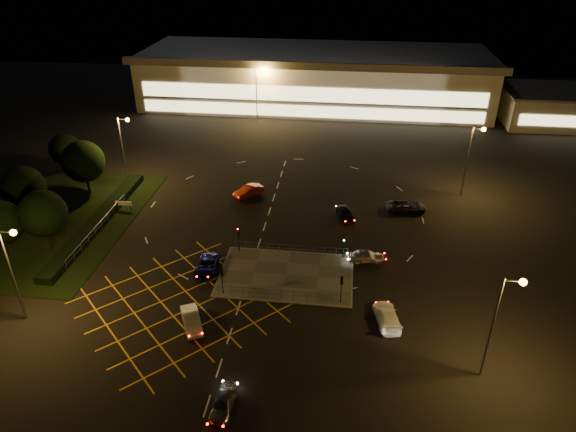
# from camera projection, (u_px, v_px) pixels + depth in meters

# --- Properties ---
(ground) EXTENTS (180.00, 180.00, 0.00)m
(ground) POSITION_uv_depth(u_px,v_px,m) (271.00, 264.00, 57.43)
(ground) COLOR black
(ground) RESTS_ON ground
(pedestrian_island) EXTENTS (14.00, 9.00, 0.12)m
(pedestrian_island) POSITION_uv_depth(u_px,v_px,m) (286.00, 275.00, 55.46)
(pedestrian_island) COLOR #4C4944
(pedestrian_island) RESTS_ON ground
(grass_verge) EXTENTS (18.00, 30.00, 0.08)m
(grass_verge) POSITION_uv_depth(u_px,v_px,m) (62.00, 222.00, 65.59)
(grass_verge) COLOR black
(grass_verge) RESTS_ON ground
(hedge) EXTENTS (2.00, 26.00, 1.00)m
(hedge) POSITION_uv_depth(u_px,v_px,m) (98.00, 221.00, 64.83)
(hedge) COLOR black
(hedge) RESTS_ON ground
(supermarket) EXTENTS (72.00, 26.50, 10.50)m
(supermarket) POSITION_uv_depth(u_px,v_px,m) (315.00, 77.00, 108.41)
(supermarket) COLOR beige
(supermarket) RESTS_ON ground
(retail_unit_a) EXTENTS (18.80, 14.80, 6.35)m
(retail_unit_a) POSITION_uv_depth(u_px,v_px,m) (552.00, 106.00, 97.63)
(retail_unit_a) COLOR beige
(retail_unit_a) RESTS_ON ground
(streetlight_sw) EXTENTS (1.78, 0.56, 10.03)m
(streetlight_sw) POSITION_uv_depth(u_px,v_px,m) (13.00, 262.00, 46.13)
(streetlight_sw) COLOR slate
(streetlight_sw) RESTS_ON ground
(streetlight_se) EXTENTS (1.78, 0.56, 10.03)m
(streetlight_se) POSITION_uv_depth(u_px,v_px,m) (501.00, 314.00, 39.92)
(streetlight_se) COLOR slate
(streetlight_se) RESTS_ON ground
(streetlight_nw) EXTENTS (1.78, 0.56, 10.03)m
(streetlight_nw) POSITION_uv_depth(u_px,v_px,m) (124.00, 141.00, 72.30)
(streetlight_nw) COLOR slate
(streetlight_nw) RESTS_ON ground
(streetlight_ne) EXTENTS (1.78, 0.56, 10.03)m
(streetlight_ne) POSITION_uv_depth(u_px,v_px,m) (472.00, 152.00, 68.90)
(streetlight_ne) COLOR slate
(streetlight_ne) RESTS_ON ground
(streetlight_far_left) EXTENTS (1.78, 0.56, 10.03)m
(streetlight_far_left) POSITION_uv_depth(u_px,v_px,m) (259.00, 87.00, 96.75)
(streetlight_far_left) COLOR slate
(streetlight_far_left) RESTS_ON ground
(streetlight_far_right) EXTENTS (1.78, 0.56, 10.03)m
(streetlight_far_right) POSITION_uv_depth(u_px,v_px,m) (475.00, 92.00, 94.21)
(streetlight_far_right) COLOR slate
(streetlight_far_right) RESTS_ON ground
(signal_sw) EXTENTS (0.28, 0.30, 3.15)m
(signal_sw) POSITION_uv_depth(u_px,v_px,m) (222.00, 275.00, 51.51)
(signal_sw) COLOR black
(signal_sw) RESTS_ON pedestrian_island
(signal_se) EXTENTS (0.28, 0.30, 3.15)m
(signal_se) POSITION_uv_depth(u_px,v_px,m) (342.00, 284.00, 50.23)
(signal_se) COLOR black
(signal_se) RESTS_ON pedestrian_island
(signal_nw) EXTENTS (0.28, 0.30, 3.15)m
(signal_nw) POSITION_uv_depth(u_px,v_px,m) (238.00, 234.00, 58.42)
(signal_nw) COLOR black
(signal_nw) RESTS_ON pedestrian_island
(signal_ne) EXTENTS (0.28, 0.30, 3.15)m
(signal_ne) POSITION_uv_depth(u_px,v_px,m) (344.00, 241.00, 57.14)
(signal_ne) COLOR black
(signal_ne) RESTS_ON pedestrian_island
(tree_a) EXTENTS (5.04, 5.04, 6.86)m
(tree_a) POSITION_uv_depth(u_px,v_px,m) (0.00, 223.00, 56.78)
(tree_a) COLOR black
(tree_a) RESTS_ON ground
(tree_b) EXTENTS (5.40, 5.40, 7.35)m
(tree_b) POSITION_uv_depth(u_px,v_px,m) (23.00, 188.00, 63.76)
(tree_b) COLOR black
(tree_b) RESTS_ON ground
(tree_c) EXTENTS (5.76, 5.76, 7.84)m
(tree_c) POSITION_uv_depth(u_px,v_px,m) (83.00, 161.00, 70.10)
(tree_c) COLOR black
(tree_c) RESTS_ON ground
(tree_d) EXTENTS (4.68, 4.68, 6.37)m
(tree_d) POSITION_uv_depth(u_px,v_px,m) (65.00, 149.00, 76.38)
(tree_d) COLOR black
(tree_d) RESTS_ON ground
(tree_e) EXTENTS (5.40, 5.40, 7.35)m
(tree_e) POSITION_uv_depth(u_px,v_px,m) (43.00, 214.00, 57.93)
(tree_e) COLOR black
(tree_e) RESTS_ON ground
(car_near_silver) EXTENTS (1.75, 3.97, 1.33)m
(car_near_silver) POSITION_uv_depth(u_px,v_px,m) (223.00, 403.00, 39.77)
(car_near_silver) COLOR #9C9DA3
(car_near_silver) RESTS_ON ground
(car_queue_white) EXTENTS (3.22, 4.50, 1.41)m
(car_queue_white) POSITION_uv_depth(u_px,v_px,m) (192.00, 320.00, 48.10)
(car_queue_white) COLOR silver
(car_queue_white) RESTS_ON ground
(car_left_blue) EXTENTS (2.46, 4.84, 1.31)m
(car_left_blue) POSITION_uv_depth(u_px,v_px,m) (206.00, 266.00, 55.95)
(car_left_blue) COLOR #0F0E56
(car_left_blue) RESTS_ON ground
(car_far_dkgrey) EXTENTS (2.95, 4.57, 1.23)m
(car_far_dkgrey) POSITION_uv_depth(u_px,v_px,m) (345.00, 213.00, 66.25)
(car_far_dkgrey) COLOR black
(car_far_dkgrey) RESTS_ON ground
(car_right_silver) EXTENTS (4.09, 1.99, 1.35)m
(car_right_silver) POSITION_uv_depth(u_px,v_px,m) (366.00, 256.00, 57.54)
(car_right_silver) COLOR #B9BBC1
(car_right_silver) RESTS_ON ground
(car_circ_red) EXTENTS (4.21, 4.34, 1.48)m
(car_circ_red) POSITION_uv_depth(u_px,v_px,m) (248.00, 191.00, 71.60)
(car_circ_red) COLOR maroon
(car_circ_red) RESTS_ON ground
(car_east_grey) EXTENTS (5.54, 3.17, 1.46)m
(car_east_grey) POSITION_uv_depth(u_px,v_px,m) (406.00, 207.00, 67.67)
(car_east_grey) COLOR black
(car_east_grey) RESTS_ON ground
(car_approach_white) EXTENTS (2.90, 5.22, 1.43)m
(car_approach_white) POSITION_uv_depth(u_px,v_px,m) (387.00, 316.00, 48.58)
(car_approach_white) COLOR white
(car_approach_white) RESTS_ON ground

